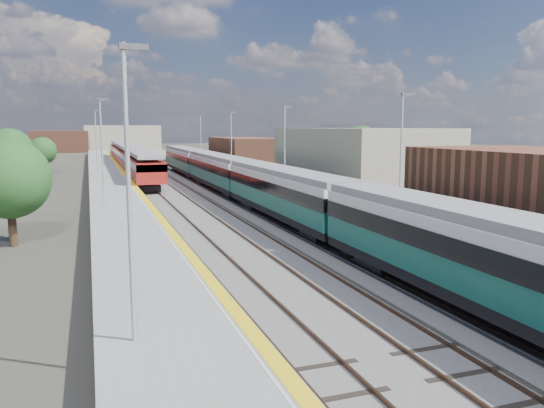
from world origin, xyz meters
TOP-DOWN VIEW (x-y plane):
  - ground at (0.00, 50.00)m, footprint 320.00×320.00m
  - ballast_bed at (-2.25, 52.50)m, footprint 10.50×155.00m
  - tracks at (-1.65, 54.18)m, footprint 8.96×160.00m
  - platform_right at (5.28, 52.49)m, footprint 4.70×155.00m
  - platform_left at (-9.05, 52.49)m, footprint 4.30×155.00m
  - buildings at (-18.12, 138.60)m, footprint 72.00×185.50m
  - green_train at (1.50, 37.82)m, footprint 2.80×77.90m
  - red_train at (-5.50, 75.37)m, footprint 2.95×59.82m
  - tree_a at (-15.24, 26.06)m, footprint 4.39×4.39m
  - tree_b at (-18.56, 52.87)m, footprint 4.73×4.73m
  - tree_c at (-17.18, 75.06)m, footprint 3.81×3.81m
  - tree_d at (24.50, 59.81)m, footprint 5.00×5.00m

SIDE VIEW (x-z plane):
  - ground at x=0.00m, z-range 0.00..0.00m
  - ballast_bed at x=-2.25m, z-range 0.00..0.06m
  - tracks at x=-1.65m, z-range 0.02..0.19m
  - platform_left at x=-9.05m, z-range -3.74..4.78m
  - platform_right at x=5.28m, z-range -3.72..4.80m
  - green_train at x=1.50m, z-range 0.63..3.71m
  - red_train at x=-5.50m, z-range 0.34..4.07m
  - tree_c at x=-17.18m, z-range 0.66..5.82m
  - tree_a at x=-15.24m, z-range 0.77..6.72m
  - tree_b at x=-18.56m, z-range 0.83..7.25m
  - tree_d at x=24.50m, z-range 0.88..7.66m
  - buildings at x=-18.12m, z-range -9.30..30.70m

